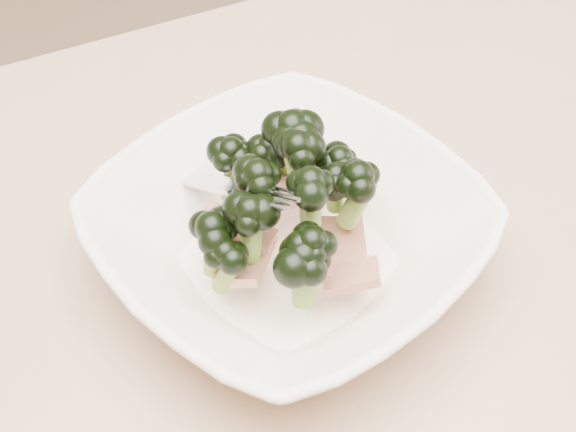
% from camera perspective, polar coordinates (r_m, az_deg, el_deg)
% --- Properties ---
extents(broccoli_dish, '(0.31, 0.31, 0.11)m').
position_cam_1_polar(broccoli_dish, '(0.54, -0.05, -0.91)').
color(broccoli_dish, white).
rests_on(broccoli_dish, dining_table).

